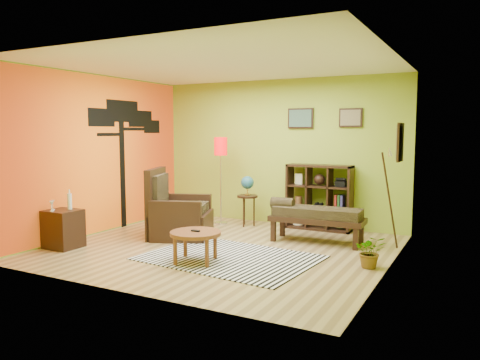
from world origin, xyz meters
The scene contains 11 objects.
ground centered at (0.00, 0.00, 0.00)m, with size 5.00×5.00×0.00m, color tan.
room_shell centered at (-0.09, 0.01, 1.80)m, with size 5.04×4.54×2.82m.
zebra_rug centered at (0.39, -0.45, 0.01)m, with size 2.38×1.70×0.01m, color white.
coffee_table centered at (0.07, -0.85, 0.37)m, with size 0.70×0.70×0.45m.
armchair centered at (-1.06, 0.31, 0.36)m, with size 1.24×1.23×1.18m.
side_cabinet centered at (-2.20, -1.12, 0.30)m, with size 0.50×0.46×0.91m.
floor_lamp centered at (-0.97, 1.66, 1.37)m, with size 0.25×0.25×1.69m.
globe_table centered at (-0.42, 1.72, 0.73)m, with size 0.39×0.39×0.96m.
cube_shelf centered at (0.91, 2.03, 0.60)m, with size 1.20×0.35×1.20m.
bench centered at (1.15, 1.03, 0.45)m, with size 1.56×0.60×0.71m.
potted_plant centered at (2.28, 0.01, 0.17)m, with size 0.40×0.44×0.35m, color #26661E.
Camera 1 is at (3.56, -6.17, 1.81)m, focal length 35.00 mm.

